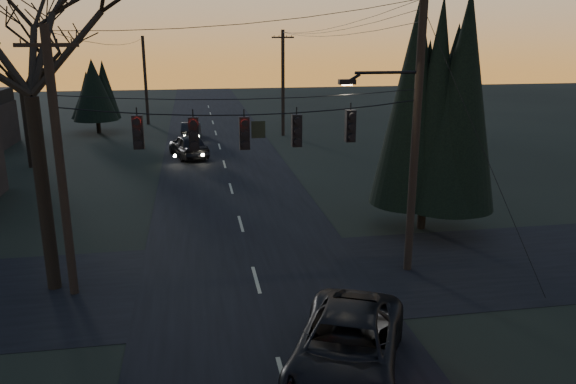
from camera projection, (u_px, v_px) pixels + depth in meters
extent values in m
cube|color=black|center=(234.00, 199.00, 28.88)|extent=(8.00, 120.00, 0.02)
cube|color=black|center=(256.00, 280.00, 19.40)|extent=(60.00, 7.00, 0.02)
cylinder|color=black|center=(245.00, 103.00, 17.69)|extent=(11.50, 0.04, 0.04)
cylinder|color=black|center=(44.00, 197.00, 17.96)|extent=(0.44, 0.44, 6.37)
cylinder|color=black|center=(422.00, 211.00, 24.36)|extent=(0.36, 0.36, 1.60)
cone|color=black|center=(429.00, 114.00, 23.22)|extent=(4.01, 4.01, 7.61)
cylinder|color=black|center=(28.00, 131.00, 35.12)|extent=(0.44, 0.44, 4.68)
cylinder|color=black|center=(98.00, 124.00, 47.73)|extent=(0.36, 0.36, 1.60)
cone|color=black|center=(95.00, 92.00, 47.00)|extent=(4.02, 4.02, 4.59)
imported|color=black|center=(347.00, 348.00, 13.83)|extent=(4.52, 6.03, 1.52)
imported|color=black|center=(189.00, 146.00, 38.37)|extent=(3.07, 5.04, 1.61)
imported|color=black|center=(191.00, 130.00, 45.34)|extent=(1.61, 4.07, 1.32)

